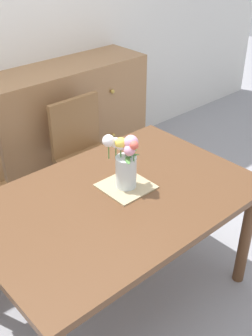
{
  "coord_description": "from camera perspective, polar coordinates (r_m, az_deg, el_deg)",
  "views": [
    {
      "loc": [
        -1.15,
        -1.37,
        2.02
      ],
      "look_at": [
        0.1,
        0.03,
        0.87
      ],
      "focal_mm": 44.59,
      "sensor_mm": 36.0,
      "label": 1
    }
  ],
  "objects": [
    {
      "name": "ground_plane",
      "position": [
        2.7,
        -1.12,
        -16.87
      ],
      "size": [
        12.0,
        12.0,
        0.0
      ],
      "primitive_type": "plane",
      "color": "#939399"
    },
    {
      "name": "dining_table",
      "position": [
        2.25,
        -1.29,
        -5.77
      ],
      "size": [
        1.49,
        0.99,
        0.75
      ],
      "color": "brown",
      "rests_on": "ground_plane"
    },
    {
      "name": "chair_right",
      "position": [
        3.1,
        -5.6,
        2.36
      ],
      "size": [
        0.42,
        0.42,
        0.9
      ],
      "rotation": [
        0.0,
        0.0,
        3.14
      ],
      "color": "olive",
      "rests_on": "ground_plane"
    },
    {
      "name": "dresser",
      "position": [
        3.56,
        -7.95,
        5.96
      ],
      "size": [
        1.4,
        0.47,
        1.0
      ],
      "color": "#9E7047",
      "rests_on": "ground_plane"
    },
    {
      "name": "placemat",
      "position": [
        2.27,
        0.0,
        -2.49
      ],
      "size": [
        0.26,
        0.26,
        0.01
      ],
      "primitive_type": "cube",
      "color": "tan",
      "rests_on": "dining_table"
    },
    {
      "name": "flower_vase",
      "position": [
        2.18,
        -0.15,
        1.15
      ],
      "size": [
        0.19,
        0.17,
        0.31
      ],
      "color": "silver",
      "rests_on": "placemat"
    }
  ]
}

